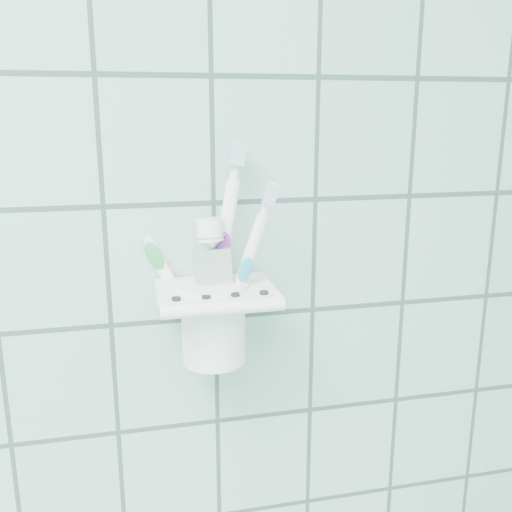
{
  "coord_description": "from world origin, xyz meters",
  "views": [
    {
      "loc": [
        0.59,
        0.61,
        1.47
      ],
      "look_at": [
        0.7,
        1.1,
        1.34
      ],
      "focal_mm": 40.0,
      "sensor_mm": 36.0,
      "label": 1
    }
  ],
  "objects": [
    {
      "name": "cup",
      "position": [
        0.67,
        1.16,
        1.27
      ],
      "size": [
        0.07,
        0.07,
        0.08
      ],
      "color": "white",
      "rests_on": "holder_bracket"
    },
    {
      "name": "toothpaste_tube",
      "position": [
        0.67,
        1.15,
        1.31
      ],
      "size": [
        0.04,
        0.03,
        0.14
      ],
      "rotation": [
        -0.09,
        -0.05,
        0.05
      ],
      "color": "silver",
      "rests_on": "cup"
    },
    {
      "name": "toothbrush_orange",
      "position": [
        0.67,
        1.16,
        1.32
      ],
      "size": [
        0.06,
        0.03,
        0.18
      ],
      "rotation": [
        0.03,
        0.33,
        -0.21
      ],
      "color": "white",
      "rests_on": "cup"
    },
    {
      "name": "toothbrush_blue",
      "position": [
        0.66,
        1.15,
        1.34
      ],
      "size": [
        0.05,
        0.04,
        0.22
      ],
      "rotation": [
        -0.16,
        0.18,
        -0.16
      ],
      "color": "white",
      "rests_on": "cup"
    },
    {
      "name": "toothbrush_pink",
      "position": [
        0.66,
        1.17,
        1.34
      ],
      "size": [
        0.09,
        0.06,
        0.21
      ],
      "rotation": [
        -0.16,
        -0.49,
        -0.21
      ],
      "color": "white",
      "rests_on": "cup"
    },
    {
      "name": "holder_bracket",
      "position": [
        0.67,
        1.15,
        1.29
      ],
      "size": [
        0.12,
        0.1,
        0.04
      ],
      "color": "white",
      "rests_on": "wall_back"
    }
  ]
}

